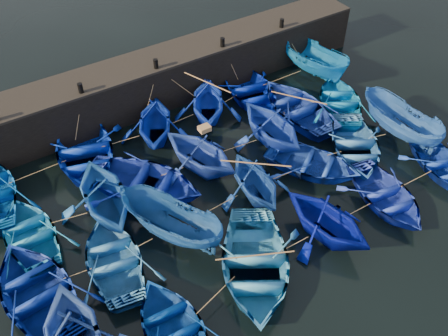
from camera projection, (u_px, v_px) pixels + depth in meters
ground at (264, 223)px, 21.32m from camera, size 120.00×120.00×0.00m
quay_wall at (151, 82)px, 26.88m from camera, size 26.00×2.50×2.50m
quay_top at (149, 61)px, 25.98m from camera, size 26.00×2.50×0.12m
bollard_1 at (80, 88)px, 23.65m from camera, size 0.24×0.24×0.50m
bollard_2 at (156, 64)px, 25.22m from camera, size 0.24×0.24×0.50m
bollard_3 at (222, 42)px, 26.78m from camera, size 0.24×0.24×0.50m
bollard_4 at (282, 23)px, 28.35m from camera, size 0.24×0.24×0.50m
boat_1 at (84, 153)px, 23.71m from camera, size 5.42×6.60×1.19m
boat_2 at (155, 121)px, 24.69m from camera, size 5.05×5.27×2.15m
boat_3 at (208, 101)px, 25.94m from camera, size 5.18×5.38×2.18m
boat_4 at (250, 90)px, 27.58m from camera, size 4.47×5.67×1.06m
boat_5 at (314, 60)px, 29.04m from camera, size 2.32×5.21×1.96m
boat_6 at (30, 234)px, 20.33m from camera, size 3.12×4.35×0.90m
boat_7 at (104, 194)px, 20.91m from camera, size 4.38×4.95×2.42m
boat_8 at (143, 183)px, 22.27m from camera, size 6.60×6.85×1.16m
boat_9 at (200, 151)px, 23.00m from camera, size 4.73×5.11×2.23m
boat_10 at (272, 125)px, 24.40m from camera, size 3.78×4.38×2.29m
boat_11 at (298, 107)px, 26.45m from camera, size 3.82×5.32×1.10m
boat_12 at (340, 101)px, 26.96m from camera, size 5.30×5.73×0.97m
boat_13 at (37, 291)px, 18.27m from camera, size 4.27×5.62×1.09m
boat_14 at (114, 259)px, 19.39m from camera, size 3.96×5.03×0.95m
boat_15 at (172, 224)px, 20.12m from camera, size 3.77×4.95×1.81m
boat_16 at (255, 180)px, 21.80m from camera, size 3.75×4.19×1.98m
boat_17 at (313, 163)px, 23.36m from camera, size 5.16×5.56×0.94m
boat_18 at (355, 146)px, 24.23m from camera, size 5.48×5.95×1.01m
boat_19 at (400, 122)px, 24.89m from camera, size 2.23×4.87×1.83m
boat_21 at (174, 328)px, 17.29m from camera, size 3.34×4.52×0.91m
boat_22 at (254, 265)px, 19.05m from camera, size 6.37×6.90×1.17m
boat_23 at (327, 219)px, 20.07m from camera, size 4.26×4.71×2.16m
boat_24 at (386, 196)px, 21.85m from camera, size 3.84×4.90×0.93m
boat_25 at (444, 166)px, 23.30m from camera, size 3.92×4.80×0.87m
wooden_crate at (205, 129)px, 22.28m from camera, size 0.53×0.41×0.23m
mooring_ropes at (203, 146)px, 23.67m from camera, size 18.70×11.99×2.10m
loose_oars at (254, 141)px, 22.73m from camera, size 10.05×11.57×1.14m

